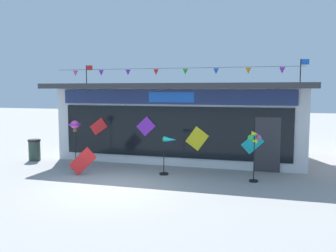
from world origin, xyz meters
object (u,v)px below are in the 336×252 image
object	(u,v)px
wind_spinner_center_left	(254,146)
trash_bin	(34,150)
wind_spinner_far_left	(75,132)
wind_spinner_left	(168,148)
display_kite_on_ground	(83,161)
kite_shop_building	(184,120)

from	to	relation	value
wind_spinner_center_left	trash_bin	xyz separation A→B (m)	(-9.13, 1.15, -0.72)
wind_spinner_far_left	wind_spinner_left	world-z (taller)	wind_spinner_far_left
trash_bin	display_kite_on_ground	xyz separation A→B (m)	(3.32, -1.85, 0.04)
trash_bin	display_kite_on_ground	world-z (taller)	display_kite_on_ground
kite_shop_building	wind_spinner_left	distance (m)	3.61
wind_spinner_left	wind_spinner_center_left	bearing A→B (deg)	-3.56
wind_spinner_far_left	trash_bin	xyz separation A→B (m)	(-2.58, 1.05, -0.98)
wind_spinner_center_left	trash_bin	bearing A→B (deg)	172.84
trash_bin	display_kite_on_ground	size ratio (longest dim) A/B	0.98
wind_spinner_left	wind_spinner_center_left	xyz separation A→B (m)	(2.94, -0.18, 0.22)
kite_shop_building	display_kite_on_ground	distance (m)	5.23
wind_spinner_far_left	wind_spinner_center_left	bearing A→B (deg)	-0.85
wind_spinner_left	wind_spinner_center_left	world-z (taller)	wind_spinner_center_left
kite_shop_building	wind_spinner_center_left	world-z (taller)	kite_shop_building
kite_shop_building	trash_bin	size ratio (longest dim) A/B	11.66
wind_spinner_left	wind_spinner_center_left	size ratio (longest dim) A/B	0.81
kite_shop_building	display_kite_on_ground	world-z (taller)	kite_shop_building
trash_bin	display_kite_on_ground	bearing A→B (deg)	-29.05
wind_spinner_far_left	display_kite_on_ground	distance (m)	1.44
trash_bin	wind_spinner_left	bearing A→B (deg)	-8.85
kite_shop_building	wind_spinner_left	bearing A→B (deg)	-85.04
trash_bin	wind_spinner_center_left	bearing A→B (deg)	-7.16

